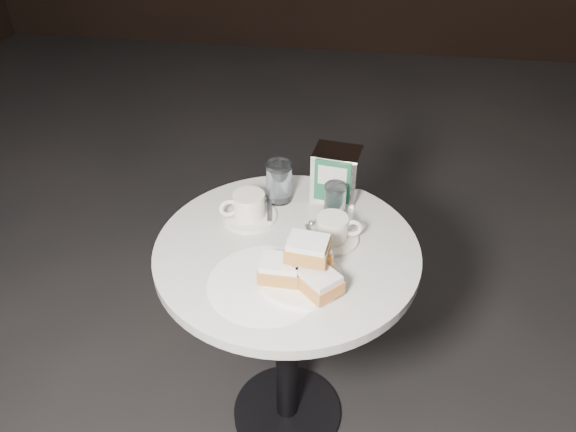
# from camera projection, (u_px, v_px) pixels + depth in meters

# --- Properties ---
(ground) EXTENTS (7.00, 7.00, 0.00)m
(ground) POSITION_uv_depth(u_px,v_px,m) (287.00, 414.00, 1.92)
(ground) COLOR black
(ground) RESTS_ON ground
(cafe_table) EXTENTS (0.70, 0.70, 0.74)m
(cafe_table) POSITION_uv_depth(u_px,v_px,m) (287.00, 300.00, 1.59)
(cafe_table) COLOR black
(cafe_table) RESTS_ON ground
(sugar_spill) EXTENTS (0.31, 0.31, 0.00)m
(sugar_spill) POSITION_uv_depth(u_px,v_px,m) (266.00, 283.00, 1.36)
(sugar_spill) COLOR white
(sugar_spill) RESTS_ON cafe_table
(beignet_plate) EXTENTS (0.25, 0.25, 0.13)m
(beignet_plate) POSITION_uv_depth(u_px,v_px,m) (303.00, 267.00, 1.34)
(beignet_plate) COLOR white
(beignet_plate) RESTS_ON cafe_table
(coffee_cup_left) EXTENTS (0.20, 0.20, 0.08)m
(coffee_cup_left) POSITION_uv_depth(u_px,v_px,m) (248.00, 208.00, 1.55)
(coffee_cup_left) COLOR silver
(coffee_cup_left) RESTS_ON cafe_table
(coffee_cup_right) EXTENTS (0.16, 0.16, 0.07)m
(coffee_cup_right) POSITION_uv_depth(u_px,v_px,m) (333.00, 231.00, 1.48)
(coffee_cup_right) COLOR beige
(coffee_cup_right) RESTS_ON cafe_table
(water_glass_left) EXTENTS (0.08, 0.08, 0.12)m
(water_glass_left) POSITION_uv_depth(u_px,v_px,m) (279.00, 182.00, 1.61)
(water_glass_left) COLOR white
(water_glass_left) RESTS_ON cafe_table
(water_glass_right) EXTENTS (0.07, 0.07, 0.10)m
(water_glass_right) POSITION_uv_depth(u_px,v_px,m) (335.00, 201.00, 1.56)
(water_glass_right) COLOR white
(water_glass_right) RESTS_ON cafe_table
(napkin_dispenser) EXTENTS (0.14, 0.13, 0.15)m
(napkin_dispenser) POSITION_uv_depth(u_px,v_px,m) (336.00, 174.00, 1.62)
(napkin_dispenser) COLOR white
(napkin_dispenser) RESTS_ON cafe_table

